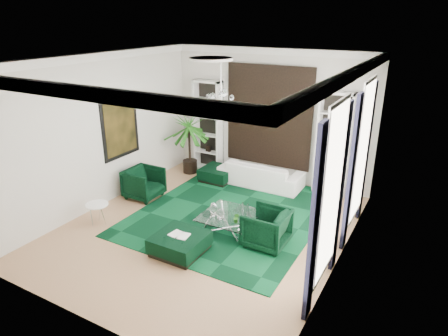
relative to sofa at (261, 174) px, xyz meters
The scene contains 30 objects.
floor 2.90m from the sofa, 91.38° to the right, with size 6.00×7.00×0.02m, color tan.
ceiling 4.50m from the sofa, 91.38° to the right, with size 6.00×7.00×0.02m, color white.
wall_back 1.68m from the sofa, 96.25° to the left, with size 6.00×0.02×3.80m, color silver.
wall_front 6.57m from the sofa, 90.62° to the right, with size 6.00×0.02×3.80m, color silver.
wall_left 4.49m from the sofa, 136.94° to the right, with size 0.02×7.00×3.80m, color silver.
wall_right 4.40m from the sofa, 44.37° to the right, with size 0.02×7.00×3.80m, color silver.
crown_molding 4.42m from the sofa, 91.38° to the right, with size 6.00×7.00×0.18m, color white, non-canonical shape.
ceiling_medallion 4.28m from the sofa, 91.54° to the right, with size 0.90×0.90×0.05m, color white.
tapestry 1.66m from the sofa, 96.78° to the left, with size 2.50×0.06×2.80m, color black.
shelving_left 2.32m from the sofa, 167.90° to the left, with size 0.90×0.38×2.80m, color white, non-canonical shape.
shelving_right 2.20m from the sofa, 12.96° to the left, with size 0.90×0.38×2.80m, color white, non-canonical shape.
painting 4.08m from the sofa, 143.16° to the right, with size 0.04×1.30×1.60m, color black.
window_near 5.02m from the sofa, 52.29° to the right, with size 0.03×1.10×2.90m, color white.
curtain_near_a 5.55m from the sofa, 57.66° to the right, with size 0.07×0.30×3.25m, color black.
curtain_near_b 4.36m from the sofa, 46.09° to the right, with size 0.07×0.30×3.25m, color black.
window_far 3.58m from the sofa, 25.24° to the right, with size 0.03×1.10×2.90m, color white.
curtain_far_a 3.83m from the sofa, 36.78° to the right, with size 0.07×0.30×3.25m, color black.
curtain_far_b 3.22m from the sofa, 11.69° to the right, with size 0.07×0.30×3.25m, color black.
rug 1.97m from the sofa, 87.06° to the right, with size 4.20×5.00×0.02m, color black.
sofa is the anchor object (origin of this frame).
armchair_left 3.30m from the sofa, 136.26° to the right, with size 0.87×0.89×0.81m, color black.
armchair_right 3.23m from the sofa, 63.56° to the right, with size 0.87×0.89×0.81m, color black.
coffee_table 2.80m from the sofa, 80.09° to the right, with size 1.20×1.20×0.41m, color white, non-canonical shape.
ottoman_side 1.30m from the sofa, 165.86° to the right, with size 0.90×0.90×0.40m, color black.
ottoman_front 4.03m from the sofa, 89.94° to the right, with size 1.00×1.00×0.40m, color black.
book 4.02m from the sofa, 89.94° to the right, with size 0.42×0.28×0.03m, color white.
side_table 4.62m from the sofa, 120.88° to the right, with size 0.52×0.52×0.50m, color white.
palm 2.49m from the sofa, behind, with size 1.50×1.50×2.40m, color #236B1A, non-canonical shape.
chandelier 3.63m from the sofa, 85.92° to the right, with size 0.80×0.80×0.72m, color white, non-canonical shape.
table_plant 3.11m from the sofa, 75.43° to the right, with size 0.13×0.11×0.24m, color #236B1A.
Camera 1 is at (4.35, -6.90, 4.60)m, focal length 32.00 mm.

